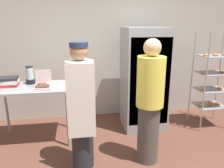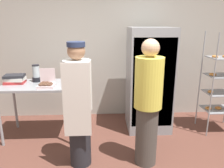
{
  "view_description": "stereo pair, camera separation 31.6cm",
  "coord_description": "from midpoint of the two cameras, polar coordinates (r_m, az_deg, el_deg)",
  "views": [
    {
      "loc": [
        -0.51,
        -2.26,
        1.92
      ],
      "look_at": [
        -0.05,
        0.74,
        1.06
      ],
      "focal_mm": 35.0,
      "sensor_mm": 36.0,
      "label": 1
    },
    {
      "loc": [
        -0.2,
        -2.3,
        1.92
      ],
      "look_at": [
        -0.05,
        0.74,
        1.06
      ],
      "focal_mm": 35.0,
      "sensor_mm": 36.0,
      "label": 2
    }
  ],
  "objects": [
    {
      "name": "donut_box",
      "position": [
        3.53,
        -20.11,
        -0.58
      ],
      "size": [
        0.25,
        0.24,
        0.28
      ],
      "color": "silver",
      "rests_on": "prep_counter"
    },
    {
      "name": "baking_rack",
      "position": [
        4.37,
        22.87,
        0.66
      ],
      "size": [
        0.59,
        0.49,
        1.77
      ],
      "color": "#93969B",
      "rests_on": "ground_plane"
    },
    {
      "name": "person_customer",
      "position": [
        2.95,
        6.81,
        -4.86
      ],
      "size": [
        0.37,
        0.37,
        1.73
      ],
      "color": "#47423D",
      "rests_on": "ground_plane"
    },
    {
      "name": "binder_stack",
      "position": [
        3.93,
        -27.77,
        0.5
      ],
      "size": [
        0.34,
        0.26,
        0.15
      ],
      "color": "#B72D2D",
      "rests_on": "prep_counter"
    },
    {
      "name": "person_baker",
      "position": [
        2.87,
        -11.21,
        -5.69
      ],
      "size": [
        0.36,
        0.38,
        1.7
      ],
      "color": "#232328",
      "rests_on": "ground_plane"
    },
    {
      "name": "blender_pitcher",
      "position": [
        3.91,
        -22.82,
        1.92
      ],
      "size": [
        0.15,
        0.15,
        0.3
      ],
      "color": "black",
      "rests_on": "prep_counter"
    },
    {
      "name": "prep_counter",
      "position": [
        3.8,
        -22.17,
        -2.15
      ],
      "size": [
        1.17,
        0.72,
        0.93
      ],
      "color": "gray",
      "rests_on": "ground_plane"
    },
    {
      "name": "refrigerator",
      "position": [
        4.01,
        6.16,
        1.28
      ],
      "size": [
        0.76,
        0.75,
        1.84
      ],
      "color": "gray",
      "rests_on": "ground_plane"
    },
    {
      "name": "back_wall",
      "position": [
        4.47,
        -4.29,
        10.1
      ],
      "size": [
        6.4,
        0.12,
        2.96
      ],
      "primitive_type": "cube",
      "color": "#ADA89E",
      "rests_on": "ground_plane"
    }
  ]
}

